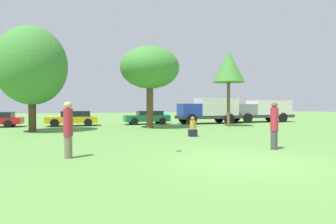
{
  "coord_description": "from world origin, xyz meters",
  "views": [
    {
      "loc": [
        -4.59,
        -7.56,
        1.74
      ],
      "look_at": [
        -1.4,
        3.54,
        1.47
      ],
      "focal_mm": 29.55,
      "sensor_mm": 36.0,
      "label": 1
    }
  ],
  "objects_px": {
    "person_catcher": "(274,125)",
    "tree_1": "(150,68)",
    "parked_car_yellow": "(73,118)",
    "tree_0": "(32,66)",
    "tree_2": "(229,67)",
    "parked_car_green": "(147,117)",
    "person_thrower": "(68,129)",
    "bystander_sitting": "(193,128)",
    "delivery_truck_grey": "(262,110)",
    "delivery_truck_blue": "(209,110)",
    "frisbee": "(167,114)"
  },
  "relations": [
    {
      "from": "person_catcher",
      "to": "tree_1",
      "type": "height_order",
      "value": "tree_1"
    },
    {
      "from": "parked_car_yellow",
      "to": "tree_0",
      "type": "bearing_deg",
      "value": 63.16
    },
    {
      "from": "tree_1",
      "to": "tree_2",
      "type": "relative_size",
      "value": 0.99
    },
    {
      "from": "tree_2",
      "to": "parked_car_green",
      "type": "distance_m",
      "value": 8.64
    },
    {
      "from": "person_thrower",
      "to": "tree_1",
      "type": "xyz_separation_m",
      "value": [
        5.17,
        11.14,
        3.64
      ]
    },
    {
      "from": "parked_car_green",
      "to": "bystander_sitting",
      "type": "bearing_deg",
      "value": 90.25
    },
    {
      "from": "person_thrower",
      "to": "delivery_truck_grey",
      "type": "distance_m",
      "value": 24.17
    },
    {
      "from": "person_catcher",
      "to": "bystander_sitting",
      "type": "height_order",
      "value": "person_catcher"
    },
    {
      "from": "tree_1",
      "to": "delivery_truck_blue",
      "type": "relative_size",
      "value": 1.01
    },
    {
      "from": "frisbee",
      "to": "tree_2",
      "type": "relative_size",
      "value": 0.04
    },
    {
      "from": "parked_car_green",
      "to": "person_thrower",
      "type": "bearing_deg",
      "value": 67.67
    },
    {
      "from": "person_thrower",
      "to": "frisbee",
      "type": "bearing_deg",
      "value": 2.53
    },
    {
      "from": "person_thrower",
      "to": "bystander_sitting",
      "type": "xyz_separation_m",
      "value": [
        6.27,
        4.88,
        -0.51
      ]
    },
    {
      "from": "person_thrower",
      "to": "tree_0",
      "type": "relative_size",
      "value": 0.27
    },
    {
      "from": "tree_1",
      "to": "parked_car_yellow",
      "type": "height_order",
      "value": "tree_1"
    },
    {
      "from": "frisbee",
      "to": "parked_car_green",
      "type": "height_order",
      "value": "frisbee"
    },
    {
      "from": "delivery_truck_blue",
      "to": "tree_0",
      "type": "bearing_deg",
      "value": 15.23
    },
    {
      "from": "tree_0",
      "to": "parked_car_yellow",
      "type": "height_order",
      "value": "tree_0"
    },
    {
      "from": "tree_0",
      "to": "tree_2",
      "type": "xyz_separation_m",
      "value": [
        14.79,
        0.72,
        0.6
      ]
    },
    {
      "from": "bystander_sitting",
      "to": "tree_2",
      "type": "height_order",
      "value": "tree_2"
    },
    {
      "from": "person_thrower",
      "to": "parked_car_green",
      "type": "bearing_deg",
      "value": 71.75
    },
    {
      "from": "person_thrower",
      "to": "bystander_sitting",
      "type": "relative_size",
      "value": 1.67
    },
    {
      "from": "parked_car_yellow",
      "to": "frisbee",
      "type": "bearing_deg",
      "value": 103.1
    },
    {
      "from": "person_catcher",
      "to": "delivery_truck_grey",
      "type": "bearing_deg",
      "value": -121.07
    },
    {
      "from": "bystander_sitting",
      "to": "parked_car_yellow",
      "type": "bearing_deg",
      "value": 123.64
    },
    {
      "from": "frisbee",
      "to": "tree_0",
      "type": "distance_m",
      "value": 12.48
    },
    {
      "from": "bystander_sitting",
      "to": "tree_2",
      "type": "relative_size",
      "value": 0.18
    },
    {
      "from": "parked_car_green",
      "to": "delivery_truck_grey",
      "type": "xyz_separation_m",
      "value": [
        12.42,
        0.09,
        0.63
      ]
    },
    {
      "from": "person_thrower",
      "to": "person_catcher",
      "type": "distance_m",
      "value": 7.7
    },
    {
      "from": "tree_0",
      "to": "parked_car_yellow",
      "type": "xyz_separation_m",
      "value": [
        2.3,
        4.88,
        -3.68
      ]
    },
    {
      "from": "person_catcher",
      "to": "delivery_truck_grey",
      "type": "xyz_separation_m",
      "value": [
        10.64,
        16.07,
        0.33
      ]
    },
    {
      "from": "delivery_truck_blue",
      "to": "parked_car_yellow",
      "type": "bearing_deg",
      "value": -3.44
    },
    {
      "from": "delivery_truck_blue",
      "to": "delivery_truck_grey",
      "type": "bearing_deg",
      "value": -173.88
    },
    {
      "from": "frisbee",
      "to": "tree_1",
      "type": "xyz_separation_m",
      "value": [
        1.79,
        11.14,
        3.17
      ]
    },
    {
      "from": "tree_1",
      "to": "parked_car_yellow",
      "type": "relative_size",
      "value": 1.47
    },
    {
      "from": "tree_2",
      "to": "delivery_truck_blue",
      "type": "height_order",
      "value": "tree_2"
    },
    {
      "from": "frisbee",
      "to": "delivery_truck_grey",
      "type": "height_order",
      "value": "delivery_truck_grey"
    },
    {
      "from": "bystander_sitting",
      "to": "delivery_truck_blue",
      "type": "distance_m",
      "value": 11.48
    },
    {
      "from": "bystander_sitting",
      "to": "parked_car_yellow",
      "type": "relative_size",
      "value": 0.26
    },
    {
      "from": "person_thrower",
      "to": "tree_0",
      "type": "distance_m",
      "value": 11.3
    },
    {
      "from": "parked_car_green",
      "to": "delivery_truck_blue",
      "type": "relative_size",
      "value": 0.68
    },
    {
      "from": "person_thrower",
      "to": "delivery_truck_blue",
      "type": "bearing_deg",
      "value": 53.85
    },
    {
      "from": "parked_car_green",
      "to": "person_catcher",
      "type": "bearing_deg",
      "value": 94.71
    },
    {
      "from": "bystander_sitting",
      "to": "parked_car_green",
      "type": "bearing_deg",
      "value": 91.9
    },
    {
      "from": "tree_0",
      "to": "tree_2",
      "type": "height_order",
      "value": "tree_0"
    },
    {
      "from": "tree_2",
      "to": "parked_car_green",
      "type": "bearing_deg",
      "value": 142.45
    },
    {
      "from": "person_catcher",
      "to": "parked_car_yellow",
      "type": "relative_size",
      "value": 0.44
    },
    {
      "from": "bystander_sitting",
      "to": "tree_0",
      "type": "bearing_deg",
      "value": 149.14
    },
    {
      "from": "tree_2",
      "to": "tree_1",
      "type": "bearing_deg",
      "value": 179.52
    },
    {
      "from": "frisbee",
      "to": "bystander_sitting",
      "type": "xyz_separation_m",
      "value": [
        2.89,
        4.87,
        -0.98
      ]
    }
  ]
}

